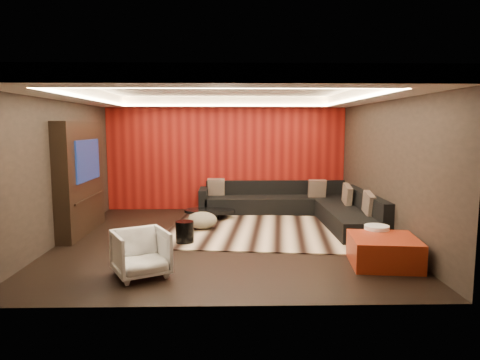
{
  "coord_description": "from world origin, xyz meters",
  "views": [
    {
      "loc": [
        0.12,
        -7.82,
        2.1
      ],
      "look_at": [
        0.3,
        0.6,
        1.05
      ],
      "focal_mm": 32.0,
      "sensor_mm": 36.0,
      "label": 1
    }
  ],
  "objects_px": {
    "armchair": "(141,253)",
    "sectional_sofa": "(301,207)",
    "orange_ottoman": "(384,251)",
    "white_side_table": "(376,240)",
    "coffee_table": "(210,214)",
    "drum_stool": "(185,232)"
  },
  "relations": [
    {
      "from": "armchair",
      "to": "drum_stool",
      "type": "bearing_deg",
      "value": 47.58
    },
    {
      "from": "drum_stool",
      "to": "white_side_table",
      "type": "distance_m",
      "value": 3.32
    },
    {
      "from": "coffee_table",
      "to": "sectional_sofa",
      "type": "height_order",
      "value": "sectional_sofa"
    },
    {
      "from": "drum_stool",
      "to": "orange_ottoman",
      "type": "bearing_deg",
      "value": -22.07
    },
    {
      "from": "drum_stool",
      "to": "orange_ottoman",
      "type": "xyz_separation_m",
      "value": [
        3.17,
        -1.29,
        0.0
      ]
    },
    {
      "from": "drum_stool",
      "to": "armchair",
      "type": "relative_size",
      "value": 0.53
    },
    {
      "from": "white_side_table",
      "to": "orange_ottoman",
      "type": "distance_m",
      "value": 0.49
    },
    {
      "from": "armchair",
      "to": "sectional_sofa",
      "type": "height_order",
      "value": "sectional_sofa"
    },
    {
      "from": "armchair",
      "to": "white_side_table",
      "type": "bearing_deg",
      "value": -14.29
    },
    {
      "from": "drum_stool",
      "to": "sectional_sofa",
      "type": "height_order",
      "value": "sectional_sofa"
    },
    {
      "from": "orange_ottoman",
      "to": "armchair",
      "type": "bearing_deg",
      "value": -173.44
    },
    {
      "from": "coffee_table",
      "to": "sectional_sofa",
      "type": "xyz_separation_m",
      "value": [
        2.1,
        0.06,
        0.14
      ]
    },
    {
      "from": "sectional_sofa",
      "to": "coffee_table",
      "type": "bearing_deg",
      "value": -178.31
    },
    {
      "from": "orange_ottoman",
      "to": "armchair",
      "type": "height_order",
      "value": "armchair"
    },
    {
      "from": "coffee_table",
      "to": "orange_ottoman",
      "type": "distance_m",
      "value": 4.37
    },
    {
      "from": "coffee_table",
      "to": "orange_ottoman",
      "type": "relative_size",
      "value": 1.19
    },
    {
      "from": "sectional_sofa",
      "to": "white_side_table",
      "type": "bearing_deg",
      "value": -75.26
    },
    {
      "from": "white_side_table",
      "to": "orange_ottoman",
      "type": "relative_size",
      "value": 0.51
    },
    {
      "from": "white_side_table",
      "to": "orange_ottoman",
      "type": "xyz_separation_m",
      "value": [
        -0.05,
        -0.48,
        -0.03
      ]
    },
    {
      "from": "coffee_table",
      "to": "drum_stool",
      "type": "xyz_separation_m",
      "value": [
        -0.35,
        -2.05,
        0.1
      ]
    },
    {
      "from": "orange_ottoman",
      "to": "white_side_table",
      "type": "bearing_deg",
      "value": 84.23
    },
    {
      "from": "drum_stool",
      "to": "sectional_sofa",
      "type": "xyz_separation_m",
      "value": [
        2.45,
        2.11,
        0.05
      ]
    }
  ]
}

